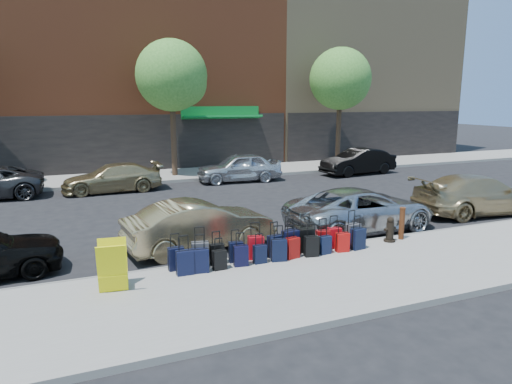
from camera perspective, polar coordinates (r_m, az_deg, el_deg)
name	(u,v)px	position (r m, az deg, el deg)	size (l,w,h in m)	color
ground	(218,219)	(16.64, -4.77, -3.42)	(120.00, 120.00, 0.00)	black
sidewalk_near	(302,283)	(10.90, 5.77, -11.21)	(60.00, 4.00, 0.15)	gray
sidewalk_far	(164,175)	(26.14, -11.39, 2.04)	(60.00, 4.00, 0.15)	gray
curb_near	(267,256)	(12.60, 1.43, -7.97)	(60.00, 0.08, 0.15)	gray
curb_far	(172,181)	(24.19, -10.48, 1.32)	(60.00, 0.08, 0.15)	gray
building_center	(135,13)	(34.16, -14.84, 20.77)	(17.00, 12.85, 20.00)	brown
building_right	(338,40)	(39.57, 10.16, 18.18)	(15.00, 12.12, 18.00)	#8F7958
tree_center	(174,78)	(25.46, -10.20, 13.90)	(3.80, 3.80, 7.27)	black
tree_right	(342,81)	(29.54, 10.72, 13.52)	(3.80, 3.80, 7.27)	black
suitcase_front_0	(176,259)	(11.48, -9.97, -8.20)	(0.38, 0.21, 0.92)	black
suitcase_front_1	(200,254)	(11.60, -6.99, -7.73)	(0.46, 0.31, 1.02)	#3D3D43
suitcase_front_2	(217,254)	(11.74, -4.91, -7.71)	(0.36, 0.21, 0.86)	black
suitcase_front_3	(236,252)	(11.86, -2.54, -7.48)	(0.38, 0.24, 0.86)	black
suitcase_front_4	(256,247)	(12.05, -0.03, -6.95)	(0.44, 0.29, 0.98)	#A90A13
suitcase_front_5	(275,246)	(12.20, 2.41, -6.77)	(0.43, 0.29, 0.96)	black
suitcase_front_6	(290,242)	(12.41, 4.31, -6.30)	(0.47, 0.30, 1.08)	black
suitcase_front_7	(306,240)	(12.64, 6.25, -6.00)	(0.45, 0.26, 1.07)	black
suitcase_front_8	(323,240)	(12.89, 8.37, -5.97)	(0.40, 0.26, 0.90)	maroon
suitcase_front_9	(334,238)	(13.12, 9.72, -5.66)	(0.40, 0.25, 0.93)	#B50B14
suitcase_front_10	(353,235)	(13.39, 11.99, -5.25)	(0.47, 0.31, 1.03)	#3C3B41
suitcase_back_0	(185,262)	(11.15, -8.90, -8.69)	(0.41, 0.24, 0.96)	black
suitcase_back_1	(200,261)	(11.24, -6.98, -8.51)	(0.42, 0.28, 0.94)	black
suitcase_back_2	(220,260)	(11.38, -4.58, -8.45)	(0.35, 0.22, 0.80)	black
suitcase_back_3	(241,256)	(11.58, -1.92, -7.95)	(0.38, 0.25, 0.86)	black
suitcase_back_4	(260,254)	(11.77, 0.48, -7.75)	(0.33, 0.20, 0.78)	black
suitcase_back_5	(279,250)	(11.93, 2.86, -7.24)	(0.43, 0.30, 0.94)	black
suitcase_back_6	(292,248)	(12.15, 4.53, -6.98)	(0.41, 0.29, 0.90)	maroon
suitcase_back_7	(311,246)	(12.34, 6.94, -6.74)	(0.41, 0.28, 0.89)	black
suitcase_back_8	(325,245)	(12.59, 8.59, -6.55)	(0.36, 0.23, 0.80)	black
suitcase_back_9	(342,242)	(12.85, 10.74, -6.18)	(0.38, 0.25, 0.85)	#B30D0B
suitcase_back_10	(358,239)	(13.13, 12.62, -5.73)	(0.43, 0.29, 0.96)	black
fire_hydrant	(390,230)	(14.04, 16.40, -4.58)	(0.38, 0.34, 0.75)	black
bollard	(402,223)	(14.33, 17.76, -3.70)	(0.18, 0.18, 0.97)	#38190C
display_rack	(113,266)	(10.56, -17.49, -8.87)	(0.69, 0.75, 1.10)	yellow
car_near_1	(200,225)	(13.28, -7.05, -4.14)	(1.51, 4.33, 1.43)	tan
car_near_2	(361,209)	(15.44, 12.99, -2.14)	(2.36, 5.11, 1.42)	#AEB1B5
car_near_3	(478,194)	(19.17, 26.03, -0.28)	(2.09, 5.14, 1.49)	tan
car_far_1	(112,178)	(22.43, -17.53, 1.69)	(1.84, 4.54, 1.32)	#9E8C60
car_far_2	(239,167)	(24.08, -2.12, 3.10)	(1.78, 4.42, 1.51)	silver
car_far_3	(358,162)	(27.05, 12.63, 3.74)	(1.58, 4.52, 1.49)	black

